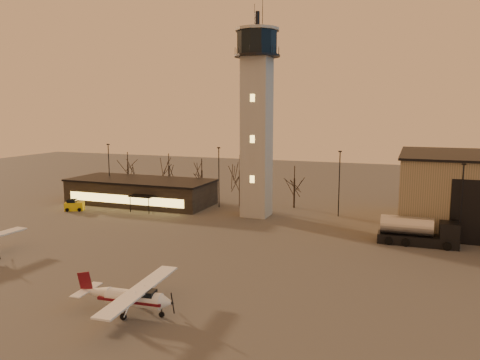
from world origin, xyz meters
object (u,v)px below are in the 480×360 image
object	(u,v)px
terminal	(141,191)
control_tower	(257,110)
fuel_truck	(417,234)
service_cart	(74,206)
cessna_front	(136,301)

from	to	relation	value
terminal	control_tower	bearing A→B (deg)	-5.15
fuel_truck	service_cart	bearing A→B (deg)	178.44
control_tower	service_cart	size ratio (longest dim) A/B	9.90
control_tower	cessna_front	distance (m)	40.10
control_tower	service_cart	bearing A→B (deg)	-166.57
terminal	cessna_front	size ratio (longest dim) A/B	2.24
cessna_front	service_cart	xyz separation A→B (m)	(-31.39, 30.07, -0.36)
control_tower	cessna_front	world-z (taller)	control_tower
control_tower	terminal	distance (m)	26.24
cessna_front	control_tower	bearing A→B (deg)	89.12
service_cart	control_tower	bearing A→B (deg)	-11.31
control_tower	cessna_front	bearing A→B (deg)	-86.37
terminal	fuel_truck	world-z (taller)	terminal
cessna_front	terminal	bearing A→B (deg)	117.47
control_tower	cessna_front	size ratio (longest dim) A/B	2.87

